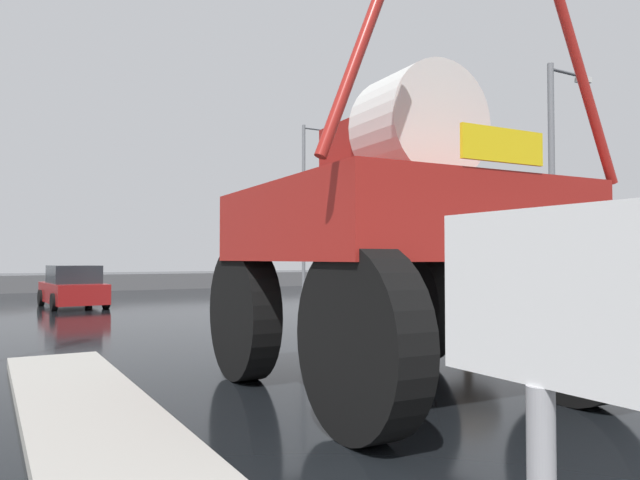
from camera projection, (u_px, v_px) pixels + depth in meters
name	position (u px, v px, depth m)	size (l,w,h in m)	color
ground_plane	(167.00, 311.00, 19.80)	(120.00, 120.00, 0.00)	black
median_island	(113.00, 449.00, 5.16)	(1.37, 10.70, 0.15)	#9E9B93
lane_arrow_sign	(537.00, 427.00, 1.44)	(0.07, 0.60, 1.74)	#99999E
oversize_sprayer	(395.00, 237.00, 7.80)	(4.21, 5.30, 4.89)	black
sedan_ahead	(73.00, 288.00, 21.23)	(2.11, 4.21, 1.52)	maroon
traffic_signal_near_right	(423.00, 226.00, 14.61)	(0.24, 0.54, 3.53)	slate
traffic_signal_far_left	(228.00, 233.00, 27.72)	(0.24, 0.55, 4.06)	slate
streetlight_near_right	(555.00, 177.00, 16.68)	(1.80, 0.24, 7.36)	slate
streetlight_far_right	(306.00, 200.00, 31.14)	(1.80, 0.24, 8.92)	slate
bare_tree_right	(467.00, 198.00, 23.48)	(2.54, 2.54, 5.38)	#473828
roadside_barrier	(99.00, 283.00, 31.74)	(30.41, 0.24, 0.90)	#59595B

